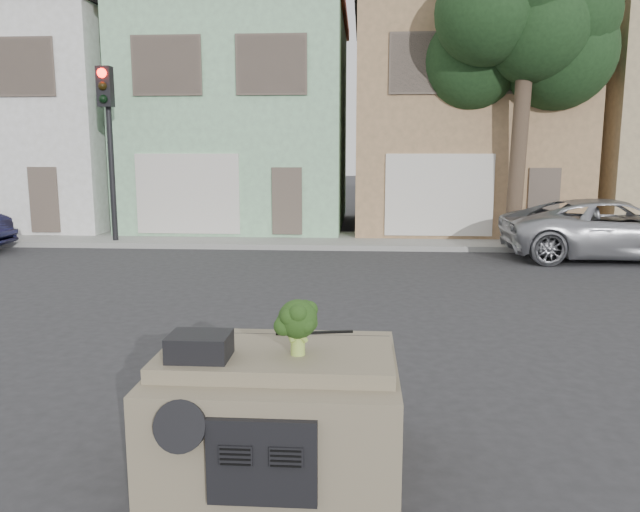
# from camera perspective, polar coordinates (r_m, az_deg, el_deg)

# --- Properties ---
(ground_plane) EXTENTS (120.00, 120.00, 0.00)m
(ground_plane) POSITION_cam_1_polar(r_m,az_deg,el_deg) (8.52, -1.04, -9.21)
(ground_plane) COLOR #303033
(ground_plane) RESTS_ON ground
(sidewalk) EXTENTS (40.00, 3.00, 0.15)m
(sidewalk) POSITION_cam_1_polar(r_m,az_deg,el_deg) (18.74, 1.69, 1.44)
(sidewalk) COLOR gray
(sidewalk) RESTS_ON ground
(townhouse_white) EXTENTS (7.20, 8.20, 7.55)m
(townhouse_white) POSITION_cam_1_polar(r_m,az_deg,el_deg) (25.41, -24.04, 11.15)
(townhouse_white) COLOR white
(townhouse_white) RESTS_ON ground
(townhouse_mint) EXTENTS (7.20, 8.20, 7.55)m
(townhouse_mint) POSITION_cam_1_polar(r_m,az_deg,el_deg) (22.94, -6.84, 12.15)
(townhouse_mint) COLOR #90C698
(townhouse_mint) RESTS_ON ground
(townhouse_tan) EXTENTS (7.20, 8.20, 7.55)m
(townhouse_tan) POSITION_cam_1_polar(r_m,az_deg,el_deg) (22.79, 12.47, 12.01)
(townhouse_tan) COLOR #A17D57
(townhouse_tan) RESTS_ON ground
(silver_pickup) EXTENTS (5.51, 2.56, 1.53)m
(silver_pickup) POSITION_cam_1_polar(r_m,az_deg,el_deg) (17.62, 25.08, -0.25)
(silver_pickup) COLOR #A7A9AF
(silver_pickup) RESTS_ON ground
(traffic_signal) EXTENTS (0.40, 0.40, 5.10)m
(traffic_signal) POSITION_cam_1_polar(r_m,az_deg,el_deg) (18.95, -18.67, 8.54)
(traffic_signal) COLOR black
(traffic_signal) RESTS_ON ground
(tree_near) EXTENTS (4.40, 4.00, 8.50)m
(tree_near) POSITION_cam_1_polar(r_m,az_deg,el_deg) (18.40, 17.91, 13.87)
(tree_near) COLOR #1A3518
(tree_near) RESTS_ON ground
(car_dashboard) EXTENTS (2.00, 1.80, 1.12)m
(car_dashboard) POSITION_cam_1_polar(r_m,az_deg,el_deg) (5.53, -3.78, -13.75)
(car_dashboard) COLOR #7A6F57
(car_dashboard) RESTS_ON ground
(instrument_hump) EXTENTS (0.48, 0.38, 0.20)m
(instrument_hump) POSITION_cam_1_polar(r_m,az_deg,el_deg) (5.09, -10.94, -8.09)
(instrument_hump) COLOR black
(instrument_hump) RESTS_ON car_dashboard
(wiper_arm) EXTENTS (0.69, 0.15, 0.02)m
(wiper_arm) POSITION_cam_1_polar(r_m,az_deg,el_deg) (5.67, -0.50, -7.01)
(wiper_arm) COLOR black
(wiper_arm) RESTS_ON car_dashboard
(broccoli) EXTENTS (0.45, 0.45, 0.47)m
(broccoli) POSITION_cam_1_polar(r_m,az_deg,el_deg) (5.05, -2.05, -6.48)
(broccoli) COLOR #1C3611
(broccoli) RESTS_ON car_dashboard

